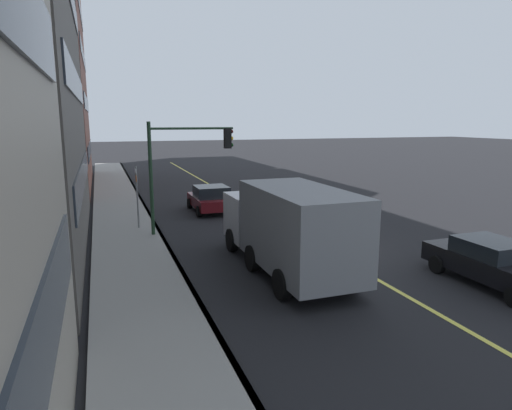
{
  "coord_description": "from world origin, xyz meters",
  "views": [
    {
      "loc": [
        -15.22,
        8.31,
        5.1
      ],
      "look_at": [
        0.6,
        2.7,
        1.89
      ],
      "focal_mm": 31.07,
      "sensor_mm": 36.0,
      "label": 1
    }
  ],
  "objects_px": {
    "car_black": "(494,263)",
    "street_sign_post": "(137,193)",
    "truck_gray": "(289,226)",
    "car_maroon": "(211,199)",
    "traffic_light_mast": "(185,158)"
  },
  "relations": [
    {
      "from": "traffic_light_mast",
      "to": "street_sign_post",
      "type": "relative_size",
      "value": 1.67
    },
    {
      "from": "street_sign_post",
      "to": "car_maroon",
      "type": "bearing_deg",
      "value": -52.91
    },
    {
      "from": "car_maroon",
      "to": "car_black",
      "type": "relative_size",
      "value": 0.85
    },
    {
      "from": "car_black",
      "to": "street_sign_post",
      "type": "xyz_separation_m",
      "value": [
        10.91,
        9.89,
        1.06
      ]
    },
    {
      "from": "car_maroon",
      "to": "truck_gray",
      "type": "height_order",
      "value": "truck_gray"
    },
    {
      "from": "car_maroon",
      "to": "traffic_light_mast",
      "type": "xyz_separation_m",
      "value": [
        -4.71,
        2.24,
        2.73
      ]
    },
    {
      "from": "car_black",
      "to": "truck_gray",
      "type": "bearing_deg",
      "value": 58.94
    },
    {
      "from": "car_black",
      "to": "street_sign_post",
      "type": "distance_m",
      "value": 14.76
    },
    {
      "from": "traffic_light_mast",
      "to": "truck_gray",
      "type": "bearing_deg",
      "value": -159.11
    },
    {
      "from": "truck_gray",
      "to": "street_sign_post",
      "type": "relative_size",
      "value": 2.46
    },
    {
      "from": "car_black",
      "to": "car_maroon",
      "type": "bearing_deg",
      "value": 21.7
    },
    {
      "from": "truck_gray",
      "to": "traffic_light_mast",
      "type": "relative_size",
      "value": 1.47
    },
    {
      "from": "car_maroon",
      "to": "car_black",
      "type": "xyz_separation_m",
      "value": [
        -14.13,
        -5.62,
        -0.03
      ]
    },
    {
      "from": "truck_gray",
      "to": "traffic_light_mast",
      "type": "height_order",
      "value": "traffic_light_mast"
    },
    {
      "from": "car_black",
      "to": "truck_gray",
      "type": "relative_size",
      "value": 0.62
    }
  ]
}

